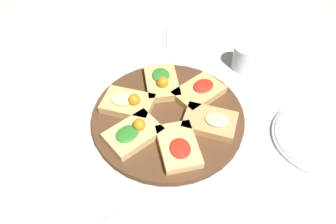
{
  "coord_description": "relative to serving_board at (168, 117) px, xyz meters",
  "views": [
    {
      "loc": [
        0.17,
        0.55,
        0.69
      ],
      "look_at": [
        0.0,
        0.0,
        0.03
      ],
      "focal_mm": 35.0,
      "sensor_mm": 36.0,
      "label": 1
    }
  ],
  "objects": [
    {
      "name": "ground_plane",
      "position": [
        0.0,
        0.0,
        -0.01
      ],
      "size": [
        3.0,
        3.0,
        0.0
      ],
      "primitive_type": "plane",
      "color": "beige"
    },
    {
      "name": "serving_board",
      "position": [
        0.0,
        0.0,
        0.0
      ],
      "size": [
        0.41,
        0.41,
        0.02
      ],
      "primitive_type": "cylinder",
      "color": "#51331E",
      "rests_on": "ground_plane"
    },
    {
      "name": "focaccia_slice_0",
      "position": [
        0.1,
        -0.06,
        0.02
      ],
      "size": [
        0.16,
        0.15,
        0.05
      ],
      "color": "tan",
      "rests_on": "serving_board"
    },
    {
      "name": "focaccia_slice_1",
      "position": [
        0.1,
        0.04,
        0.02
      ],
      "size": [
        0.16,
        0.14,
        0.05
      ],
      "color": "#DBB775",
      "rests_on": "serving_board"
    },
    {
      "name": "focaccia_slice_2",
      "position": [
        0.01,
        0.12,
        0.02
      ],
      "size": [
        0.1,
        0.14,
        0.03
      ],
      "color": "#DBB775",
      "rests_on": "serving_board"
    },
    {
      "name": "focaccia_slice_3",
      "position": [
        -0.1,
        0.06,
        0.02
      ],
      "size": [
        0.16,
        0.15,
        0.03
      ],
      "color": "tan",
      "rests_on": "serving_board"
    },
    {
      "name": "focaccia_slice_4",
      "position": [
        -0.11,
        -0.05,
        0.02
      ],
      "size": [
        0.16,
        0.14,
        0.03
      ],
      "color": "tan",
      "rests_on": "serving_board"
    },
    {
      "name": "focaccia_slice_5",
      "position": [
        -0.02,
        -0.11,
        0.02
      ],
      "size": [
        0.11,
        0.15,
        0.05
      ],
      "color": "tan",
      "rests_on": "serving_board"
    },
    {
      "name": "plate_left",
      "position": [
        -0.35,
        0.18,
        -0.0
      ],
      "size": [
        0.23,
        0.23,
        0.02
      ],
      "color": "white",
      "rests_on": "ground_plane"
    },
    {
      "name": "water_glass",
      "position": [
        -0.29,
        -0.14,
        0.03
      ],
      "size": [
        0.07,
        0.07,
        0.08
      ],
      "primitive_type": "cylinder",
      "color": "silver",
      "rests_on": "ground_plane"
    },
    {
      "name": "napkin_stack",
      "position": [
        -0.17,
        -0.34,
        -0.01
      ],
      "size": [
        0.16,
        0.15,
        0.01
      ],
      "primitive_type": "cube",
      "rotation": [
        0.0,
        0.0,
        -0.29
      ],
      "color": "white",
      "rests_on": "ground_plane"
    }
  ]
}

